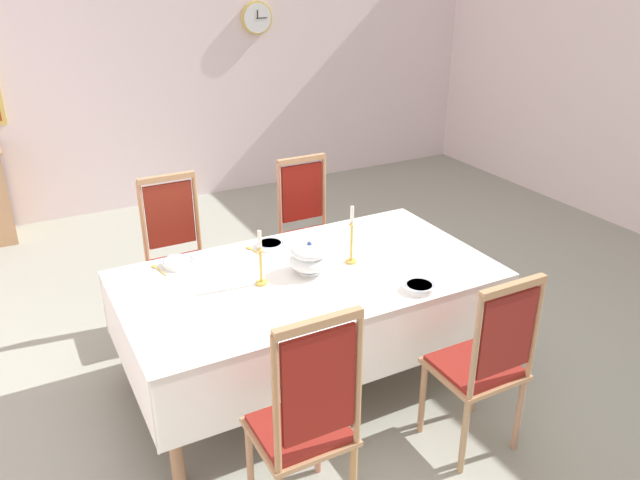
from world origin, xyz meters
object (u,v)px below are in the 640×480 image
(chair_north_b, at_px, (310,227))
(bowl_near_right, at_px, (270,245))
(soup_tureen, at_px, (310,258))
(candlestick_east, at_px, (352,240))
(spoon_primary, at_px, (156,267))
(spoon_secondary, at_px, (251,249))
(bowl_far_left, at_px, (419,287))
(chair_north_a, at_px, (178,253))
(chair_south_a, at_px, (306,420))
(dining_table, at_px, (308,284))
(candlestick_west, at_px, (261,263))
(mounted_clock, at_px, (257,18))
(chair_south_b, at_px, (484,361))
(bowl_near_left, at_px, (178,262))

(chair_north_b, relative_size, bowl_near_right, 6.12)
(soup_tureen, bearing_deg, chair_north_b, 63.06)
(candlestick_east, bearing_deg, spoon_primary, 155.89)
(spoon_primary, xyz_separation_m, spoon_secondary, (0.62, -0.02, 0.00))
(candlestick_east, distance_m, bowl_far_left, 0.54)
(chair_north_a, distance_m, soup_tureen, 1.18)
(chair_south_a, bearing_deg, bowl_far_left, 27.73)
(dining_table, bearing_deg, candlestick_west, 180.00)
(bowl_far_left, relative_size, mounted_clock, 0.52)
(candlestick_west, height_order, mounted_clock, mounted_clock)
(chair_north_a, bearing_deg, chair_south_b, 117.46)
(bowl_near_left, height_order, spoon_secondary, bowl_near_left)
(candlestick_west, distance_m, spoon_secondary, 0.50)
(chair_south_a, distance_m, candlestick_west, 1.08)
(candlestick_west, xyz_separation_m, spoon_secondary, (0.12, 0.47, -0.13))
(bowl_near_right, bearing_deg, chair_south_b, -68.26)
(dining_table, height_order, soup_tureen, soup_tureen)
(bowl_near_left, height_order, bowl_near_right, bowl_near_left)
(chair_north_b, xyz_separation_m, candlestick_east, (-0.22, -1.01, 0.34))
(chair_north_a, xyz_separation_m, mounted_clock, (1.75, 2.60, 1.32))
(dining_table, height_order, mounted_clock, mounted_clock)
(candlestick_east, bearing_deg, mounted_clock, 75.73)
(dining_table, relative_size, chair_south_b, 2.03)
(bowl_near_left, relative_size, bowl_far_left, 1.07)
(candlestick_east, xyz_separation_m, mounted_clock, (0.92, 3.61, 0.99))
(chair_north_b, distance_m, mounted_clock, 3.00)
(spoon_secondary, bearing_deg, chair_south_b, -77.08)
(candlestick_east, height_order, bowl_near_left, candlestick_east)
(candlestick_east, xyz_separation_m, bowl_near_left, (-0.97, 0.47, -0.13))
(bowl_far_left, bearing_deg, chair_south_a, -152.27)
(chair_north_a, height_order, candlestick_east, candlestick_east)
(chair_south_b, bearing_deg, dining_table, 117.52)
(bowl_near_left, distance_m, spoon_secondary, 0.49)
(candlestick_east, bearing_deg, dining_table, 180.00)
(bowl_near_right, bearing_deg, soup_tureen, -81.50)
(chair_north_b, bearing_deg, bowl_near_right, 44.27)
(chair_north_b, bearing_deg, candlestick_west, 50.60)
(chair_south_a, height_order, candlestick_west, chair_south_a)
(bowl_far_left, bearing_deg, chair_south_b, -83.44)
(spoon_secondary, bearing_deg, soup_tureen, -80.29)
(chair_north_a, relative_size, soup_tureen, 4.49)
(candlestick_west, bearing_deg, mounted_clock, 67.07)
(soup_tureen, height_order, bowl_near_left, soup_tureen)
(candlestick_west, bearing_deg, chair_north_b, 50.60)
(candlestick_east, distance_m, mounted_clock, 3.85)
(chair_south_a, height_order, chair_south_b, chair_south_a)
(chair_north_b, bearing_deg, candlestick_east, 77.62)
(bowl_near_right, bearing_deg, candlestick_east, -51.16)
(chair_south_a, bearing_deg, chair_south_b, 0.35)
(chair_north_b, bearing_deg, bowl_near_left, 24.46)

